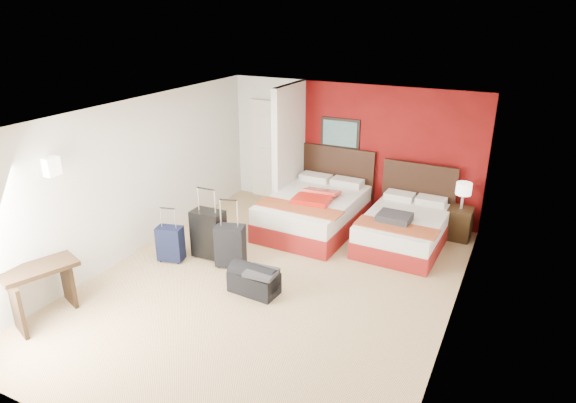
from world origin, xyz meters
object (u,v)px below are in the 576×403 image
Objects in this scene: suitcase_charcoal at (230,247)px; suitcase_black at (209,235)px; suitcase_navy at (171,245)px; duffel_bag at (254,281)px; bed_left at (313,213)px; desk at (43,292)px; red_suitcase_open at (317,196)px; nightstand at (459,223)px; table_lamp at (463,196)px; bed_right at (403,231)px.

suitcase_black is at bearing 150.35° from suitcase_charcoal.
suitcase_navy reaches higher than duffel_bag.
bed_left reaches higher than suitcase_navy.
suitcase_charcoal is 0.73× the size of desk.
bed_left is 2.46× the size of red_suitcase_open.
bed_left is 2.56m from nightstand.
red_suitcase_open reaches higher than suitcase_charcoal.
bed_left is 3.03× the size of duffel_bag.
table_lamp reaches higher than bed_left.
table_lamp is 0.61× the size of suitcase_black.
table_lamp is at bearing 68.04° from desk.
nightstand is 0.52m from table_lamp.
bed_right is 2.87m from duffel_bag.
table_lamp is at bearing 0.00° from nightstand.
nightstand is 0.74× the size of suitcase_black.
suitcase_navy is at bearing -142.58° from nightstand.
red_suitcase_open is at bearing 53.05° from suitcase_black.
bed_right reaches higher than duffel_bag.
bed_right is at bearing 2.19° from red_suitcase_open.
suitcase_charcoal is (-3.03, -2.63, -0.47)m from table_lamp.
desk is (-0.93, -2.37, -0.01)m from suitcase_black.
suitcase_navy is 2.04m from desk.
nightstand is at bearing 16.68° from red_suitcase_open.
bed_left reaches higher than bed_right.
bed_right is at bearing 62.29° from duffel_bag.
suitcase_navy is at bearing 176.00° from duffel_bag.
suitcase_charcoal is at bearing -15.34° from suitcase_black.
table_lamp reaches higher than suitcase_charcoal.
bed_right is (1.64, 0.05, -0.04)m from bed_left.
bed_right is 5.54m from desk.
suitcase_navy is at bearing 97.27° from desk.
red_suitcase_open is 1.93m from suitcase_charcoal.
bed_left is 2.74× the size of suitcase_black.
suitcase_charcoal reaches higher than suitcase_navy.
bed_left is at bearing 56.95° from suitcase_black.
bed_right is 2.79× the size of suitcase_charcoal.
red_suitcase_open is 4.54m from desk.
suitcase_charcoal is at bearing 78.18° from desk.
suitcase_black reaches higher than nightstand.
table_lamp reaches higher than red_suitcase_open.
suitcase_black reaches higher than bed_left.
red_suitcase_open is at bearing -42.92° from bed_left.
suitcase_navy reaches higher than bed_right.
bed_left is 2.05m from suitcase_black.
table_lamp reaches higher than nightstand.
bed_right is at bearing -137.08° from nightstand.
table_lamp is at bearing 43.37° from bed_right.
desk reaches higher than bed_left.
red_suitcase_open reaches higher than duffel_bag.
red_suitcase_open is 1.52× the size of nightstand.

